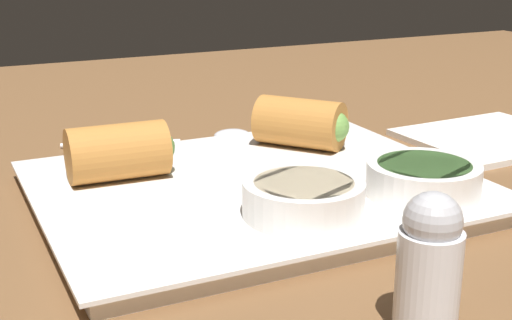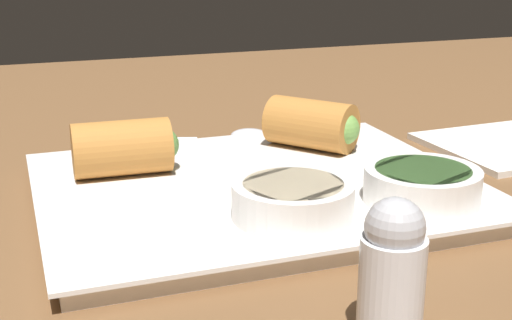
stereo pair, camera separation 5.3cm
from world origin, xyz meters
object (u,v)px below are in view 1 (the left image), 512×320
object	(u,v)px
serving_plate	(256,191)
salt_shaker	(429,265)
spoon	(212,137)
napkin	(492,138)
dipping_bowl_near	(304,197)
dipping_bowl_far	(423,178)

from	to	relation	value
serving_plate	salt_shaker	size ratio (longest dim) A/B	4.27
spoon	napkin	bearing A→B (deg)	156.00
serving_plate	dipping_bowl_near	distance (cm)	7.86
spoon	napkin	distance (cm)	27.71
napkin	dipping_bowl_far	bearing A→B (deg)	34.34
serving_plate	dipping_bowl_far	world-z (taller)	dipping_bowl_far
serving_plate	salt_shaker	bearing A→B (deg)	89.01
dipping_bowl_near	salt_shaker	distance (cm)	13.41
serving_plate	spoon	world-z (taller)	serving_plate
napkin	salt_shaker	distance (cm)	38.71
dipping_bowl_far	salt_shaker	xyz separation A→B (cm)	(9.98, 13.11, 0.98)
serving_plate	spoon	size ratio (longest dim) A/B	1.81
dipping_bowl_far	napkin	xyz separation A→B (cm)	(-18.63, -12.73, -2.52)
dipping_bowl_near	napkin	bearing A→B (deg)	-156.26
serving_plate	spoon	xyz separation A→B (cm)	(-2.93, -16.15, -0.20)
spoon	salt_shaker	size ratio (longest dim) A/B	2.35
dipping_bowl_far	salt_shaker	distance (cm)	16.50
napkin	serving_plate	bearing A→B (deg)	9.79
serving_plate	napkin	bearing A→B (deg)	-170.21
napkin	dipping_bowl_near	bearing A→B (deg)	23.74
napkin	salt_shaker	world-z (taller)	salt_shaker
dipping_bowl_far	dipping_bowl_near	bearing A→B (deg)	-1.58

